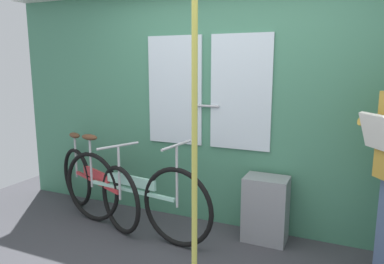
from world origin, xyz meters
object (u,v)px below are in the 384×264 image
(trash_bin_by_wall, at_px, (266,209))
(bicycle_leaning_behind, at_px, (131,194))
(bicycle_near_door, at_px, (96,185))
(handrail_pole, at_px, (195,142))

(trash_bin_by_wall, bearing_deg, bicycle_leaning_behind, -163.35)
(bicycle_near_door, height_order, trash_bin_by_wall, bicycle_near_door)
(bicycle_near_door, height_order, handrail_pole, handrail_pole)
(bicycle_leaning_behind, xyz_separation_m, trash_bin_by_wall, (1.24, 0.37, -0.09))
(handrail_pole, bearing_deg, trash_bin_by_wall, 82.36)
(bicycle_leaning_behind, distance_m, trash_bin_by_wall, 1.29)
(trash_bin_by_wall, relative_size, handrail_pole, 0.26)
(bicycle_near_door, xyz_separation_m, trash_bin_by_wall, (1.77, 0.22, -0.05))
(bicycle_near_door, xyz_separation_m, handrail_pole, (1.60, -1.05, 0.81))
(handrail_pole, bearing_deg, bicycle_near_door, 146.89)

